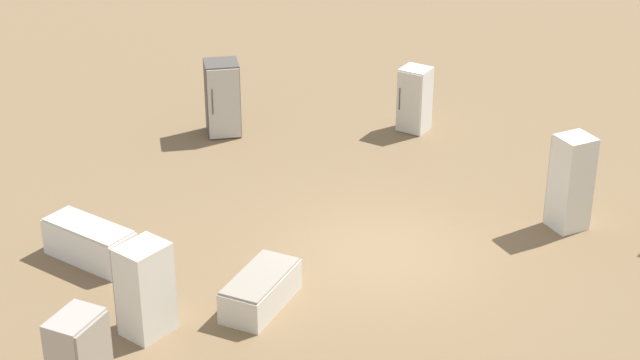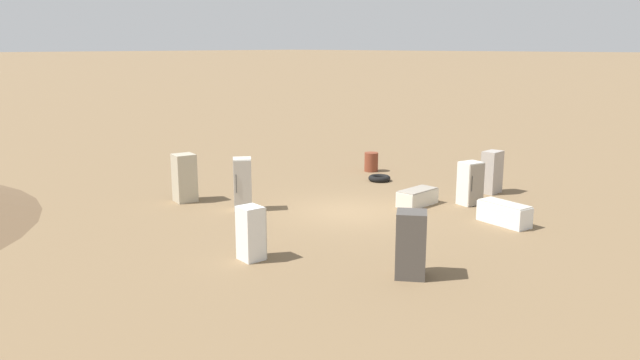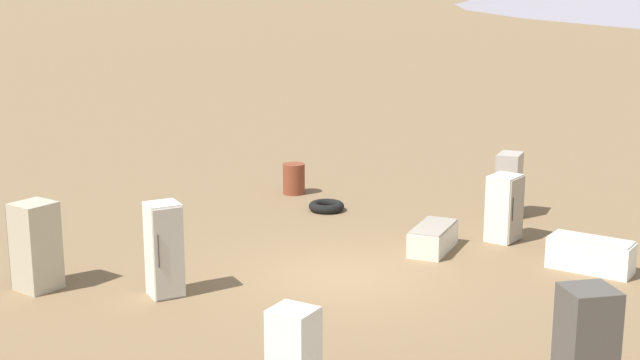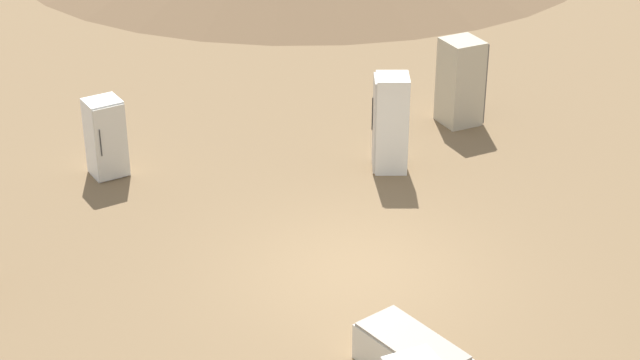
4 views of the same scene
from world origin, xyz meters
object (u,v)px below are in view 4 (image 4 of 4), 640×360
(discarded_fridge_0, at_px, (391,123))
(discarded_fridge_2, at_px, (411,357))
(discarded_fridge_4, at_px, (461,82))
(discarded_fridge_6, at_px, (106,138))

(discarded_fridge_0, relative_size, discarded_fridge_2, 1.14)
(discarded_fridge_4, bearing_deg, discarded_fridge_0, -62.18)
(discarded_fridge_4, relative_size, discarded_fridge_6, 1.20)
(discarded_fridge_4, bearing_deg, discarded_fridge_6, -96.96)
(discarded_fridge_0, distance_m, discarded_fridge_6, 5.31)
(discarded_fridge_0, bearing_deg, discarded_fridge_4, -36.03)
(discarded_fridge_2, xyz_separation_m, discarded_fridge_6, (-8.07, 0.05, 0.45))
(discarded_fridge_0, distance_m, discarded_fridge_2, 6.41)
(discarded_fridge_6, bearing_deg, discarded_fridge_4, 167.47)
(discarded_fridge_0, height_order, discarded_fridge_2, discarded_fridge_0)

